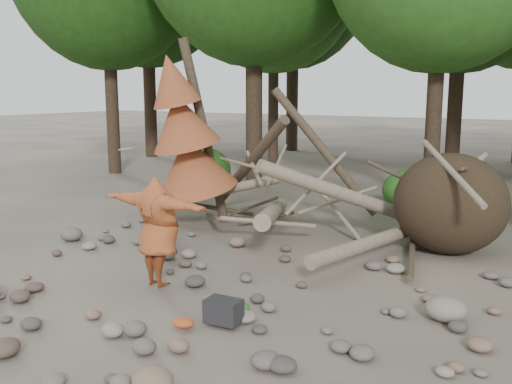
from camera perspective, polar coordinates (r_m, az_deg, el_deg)
The scene contains 12 objects.
ground at distance 9.11m, azimuth -4.22°, elevation -10.23°, with size 120.00×120.00×0.00m, color #514C44.
deadfall_pile at distance 11.78m, azimuth 16.02°, elevation -1.08°, with size 8.55×5.24×3.30m.
dead_conifer at distance 13.14m, azimuth -7.02°, elevation 5.48°, with size 2.06×2.16×4.35m.
bush_left at distance 17.76m, azimuth -5.42°, elevation 2.20°, with size 1.80×1.80×1.44m, color #204F15.
bush_mid at distance 15.55m, azimuth 15.04°, elevation 0.16°, with size 1.40×1.40×1.12m, color #2B641D.
frisbee_thrower at distance 9.17m, azimuth -9.78°, elevation -3.92°, with size 2.44×1.14×2.12m.
backpack at distance 7.92m, azimuth -3.26°, elevation -12.18°, with size 0.48×0.32×0.32m, color black.
cloth_green at distance 8.29m, azimuth -1.84°, elevation -11.77°, with size 0.38×0.32×0.14m, color #255E26.
cloth_orange at distance 7.89m, azimuth -7.28°, elevation -13.16°, with size 0.31×0.25×0.11m, color #AD451D.
boulder_front_right at distance 6.44m, azimuth -10.32°, elevation -18.10°, with size 0.46×0.41×0.28m, color #806850.
boulder_mid_right at distance 8.49m, azimuth 18.45°, elevation -11.04°, with size 0.58×0.52×0.35m, color gray.
boulder_mid_left at distance 12.78m, azimuth -17.98°, elevation -4.01°, with size 0.50×0.45×0.30m, color #625C52.
Camera 1 is at (4.94, -6.96, 3.17)m, focal length 40.00 mm.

